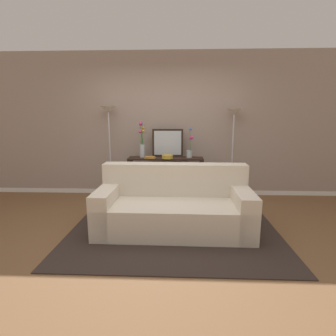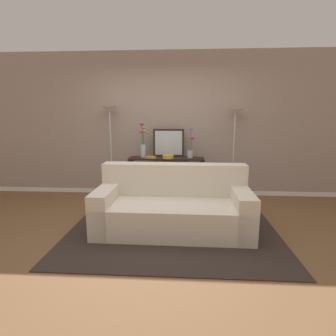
{
  "view_description": "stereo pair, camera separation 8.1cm",
  "coord_description": "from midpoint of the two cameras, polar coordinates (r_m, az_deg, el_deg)",
  "views": [
    {
      "loc": [
        0.31,
        -3.24,
        1.55
      ],
      "look_at": [
        0.14,
        0.86,
        0.74
      ],
      "focal_mm": 28.05,
      "sensor_mm": 36.0,
      "label": 1
    },
    {
      "loc": [
        0.39,
        -3.24,
        1.55
      ],
      "look_at": [
        0.14,
        0.86,
        0.74
      ],
      "focal_mm": 28.05,
      "sensor_mm": 36.0,
      "label": 2
    }
  ],
  "objects": [
    {
      "name": "book_stack",
      "position": [
        4.81,
        -4.4,
        2.3
      ],
      "size": [
        0.21,
        0.18,
        0.04
      ],
      "color": "#B77F33",
      "rests_on": "console_table"
    },
    {
      "name": "book_row_under_console",
      "position": [
        5.08,
        -4.81,
        -6.0
      ],
      "size": [
        0.45,
        0.17,
        0.12
      ],
      "color": "gold",
      "rests_on": "ground"
    },
    {
      "name": "vase_tall_flowers",
      "position": [
        4.92,
        -6.15,
        5.41
      ],
      "size": [
        0.12,
        0.12,
        0.66
      ],
      "color": "silver",
      "rests_on": "console_table"
    },
    {
      "name": "floor_lamp_left",
      "position": [
        5.09,
        -13.16,
        8.75
      ],
      "size": [
        0.28,
        0.28,
        1.73
      ],
      "color": "silver",
      "rests_on": "ground"
    },
    {
      "name": "fruit_bowl",
      "position": [
        4.78,
        -0.63,
        2.47
      ],
      "size": [
        0.2,
        0.2,
        0.07
      ],
      "color": "gold",
      "rests_on": "console_table"
    },
    {
      "name": "console_table",
      "position": [
        4.93,
        -0.97,
        -0.54
      ],
      "size": [
        1.39,
        0.34,
        0.79
      ],
      "color": "black",
      "rests_on": "ground"
    },
    {
      "name": "floor_lamp_right",
      "position": [
        5.0,
        13.58,
        8.26
      ],
      "size": [
        0.28,
        0.28,
        1.68
      ],
      "color": "silver",
      "rests_on": "ground"
    },
    {
      "name": "area_rug",
      "position": [
        3.63,
        0.57,
        -14.0
      ],
      "size": [
        2.82,
        1.96,
        0.01
      ],
      "color": "#332823",
      "rests_on": "ground"
    },
    {
      "name": "couch",
      "position": [
        3.66,
        0.67,
        -8.59
      ],
      "size": [
        2.07,
        0.94,
        0.88
      ],
      "color": "beige",
      "rests_on": "ground"
    },
    {
      "name": "ground_plane",
      "position": [
        3.61,
        -3.55,
        -14.41
      ],
      "size": [
        16.0,
        16.0,
        0.02
      ],
      "primitive_type": "cube",
      "color": "brown"
    },
    {
      "name": "back_wall",
      "position": [
        5.21,
        -1.49,
        9.24
      ],
      "size": [
        12.0,
        0.15,
        2.75
      ],
      "color": "white",
      "rests_on": "ground"
    },
    {
      "name": "wall_mirror",
      "position": [
        4.99,
        -0.54,
        5.48
      ],
      "size": [
        0.58,
        0.02,
        0.52
      ],
      "color": "black",
      "rests_on": "console_table"
    },
    {
      "name": "vase_short_flowers",
      "position": [
        4.89,
        4.28,
        4.05
      ],
      "size": [
        0.12,
        0.1,
        0.55
      ],
      "color": "silver",
      "rests_on": "console_table"
    }
  ]
}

